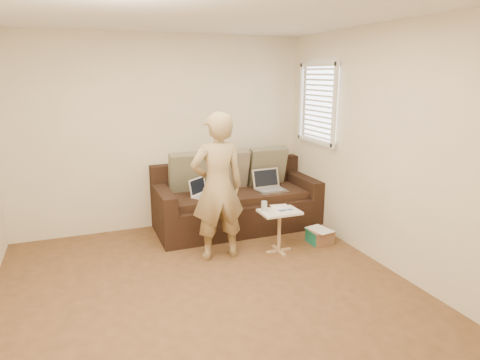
{
  "coord_description": "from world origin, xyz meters",
  "views": [
    {
      "loc": [
        -1.07,
        -3.41,
        2.09
      ],
      "look_at": [
        0.8,
        1.4,
        0.78
      ],
      "focal_mm": 31.58,
      "sensor_mm": 36.0,
      "label": 1
    }
  ],
  "objects_px": {
    "striped_box": "(320,236)",
    "laptop_white": "(205,196)",
    "laptop_silver": "(271,191)",
    "drinking_glass": "(264,206)",
    "sofa": "(237,198)",
    "side_table": "(279,231)",
    "person": "(218,187)"
  },
  "relations": [
    {
      "from": "laptop_silver",
      "to": "drinking_glass",
      "type": "height_order",
      "value": "laptop_silver"
    },
    {
      "from": "person",
      "to": "laptop_white",
      "type": "bearing_deg",
      "value": -95.27
    },
    {
      "from": "drinking_glass",
      "to": "striped_box",
      "type": "height_order",
      "value": "drinking_glass"
    },
    {
      "from": "laptop_silver",
      "to": "side_table",
      "type": "bearing_deg",
      "value": -111.8
    },
    {
      "from": "person",
      "to": "drinking_glass",
      "type": "relative_size",
      "value": 14.16
    },
    {
      "from": "laptop_white",
      "to": "striped_box",
      "type": "xyz_separation_m",
      "value": [
        1.25,
        -0.83,
        -0.43
      ]
    },
    {
      "from": "laptop_silver",
      "to": "striped_box",
      "type": "bearing_deg",
      "value": -69.96
    },
    {
      "from": "sofa",
      "to": "side_table",
      "type": "bearing_deg",
      "value": -79.19
    },
    {
      "from": "drinking_glass",
      "to": "sofa",
      "type": "bearing_deg",
      "value": 90.11
    },
    {
      "from": "side_table",
      "to": "striped_box",
      "type": "distance_m",
      "value": 0.62
    },
    {
      "from": "sofa",
      "to": "laptop_silver",
      "type": "bearing_deg",
      "value": -16.94
    },
    {
      "from": "person",
      "to": "striped_box",
      "type": "distance_m",
      "value": 1.53
    },
    {
      "from": "sofa",
      "to": "side_table",
      "type": "height_order",
      "value": "sofa"
    },
    {
      "from": "striped_box",
      "to": "laptop_white",
      "type": "bearing_deg",
      "value": 146.55
    },
    {
      "from": "laptop_silver",
      "to": "striped_box",
      "type": "height_order",
      "value": "laptop_silver"
    },
    {
      "from": "person",
      "to": "laptop_silver",
      "type": "bearing_deg",
      "value": -144.87
    },
    {
      "from": "laptop_silver",
      "to": "side_table",
      "type": "height_order",
      "value": "laptop_silver"
    },
    {
      "from": "laptop_silver",
      "to": "laptop_white",
      "type": "bearing_deg",
      "value": 173.04
    },
    {
      "from": "person",
      "to": "side_table",
      "type": "height_order",
      "value": "person"
    },
    {
      "from": "sofa",
      "to": "laptop_white",
      "type": "xyz_separation_m",
      "value": [
        -0.47,
        -0.07,
        0.1
      ]
    },
    {
      "from": "laptop_white",
      "to": "person",
      "type": "xyz_separation_m",
      "value": [
        -0.08,
        -0.76,
        0.33
      ]
    },
    {
      "from": "side_table",
      "to": "drinking_glass",
      "type": "relative_size",
      "value": 4.29
    },
    {
      "from": "striped_box",
      "to": "laptop_silver",
      "type": "bearing_deg",
      "value": 113.0
    },
    {
      "from": "laptop_white",
      "to": "person",
      "type": "distance_m",
      "value": 0.83
    },
    {
      "from": "laptop_silver",
      "to": "drinking_glass",
      "type": "xyz_separation_m",
      "value": [
        -0.45,
        -0.75,
        0.05
      ]
    },
    {
      "from": "side_table",
      "to": "drinking_glass",
      "type": "distance_m",
      "value": 0.37
    },
    {
      "from": "sofa",
      "to": "laptop_silver",
      "type": "distance_m",
      "value": 0.49
    },
    {
      "from": "sofa",
      "to": "striped_box",
      "type": "distance_m",
      "value": 1.24
    },
    {
      "from": "person",
      "to": "drinking_glass",
      "type": "xyz_separation_m",
      "value": [
        0.55,
        -0.06,
        -0.27
      ]
    },
    {
      "from": "sofa",
      "to": "laptop_silver",
      "type": "relative_size",
      "value": 5.48
    },
    {
      "from": "laptop_white",
      "to": "side_table",
      "type": "height_order",
      "value": "laptop_white"
    },
    {
      "from": "person",
      "to": "drinking_glass",
      "type": "height_order",
      "value": "person"
    }
  ]
}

